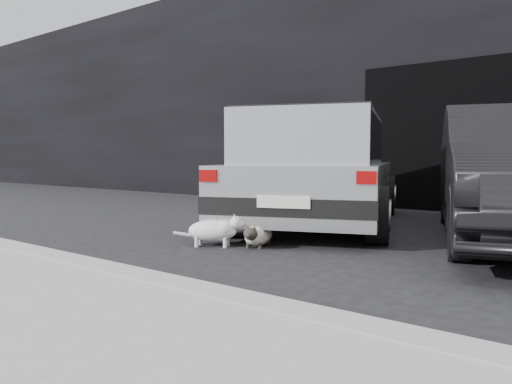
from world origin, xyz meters
The scene contains 8 objects.
ground centered at (0.00, 0.00, 0.00)m, with size 80.00×80.00×0.00m, color black.
building_facade centered at (1.00, 6.00, 2.50)m, with size 34.00×4.00×5.00m, color black.
garage_opening centered at (1.00, 3.99, 1.30)m, with size 4.00×0.10×2.60m, color black.
curb centered at (1.00, -2.60, 0.06)m, with size 18.00×0.25×0.12m, color gray.
sidewalk centered at (1.00, -3.80, 0.06)m, with size 18.00×2.20×0.11m, color gray.
silver_hatchback centered at (-0.37, 1.16, 0.85)m, with size 3.29×4.61×1.56m.
cat_siamese centered at (0.04, -0.73, 0.12)m, with size 0.42×0.72×0.27m.
cat_white centered at (-0.32, -0.99, 0.18)m, with size 0.68×0.50×0.36m.
Camera 1 is at (3.26, -4.86, 0.95)m, focal length 35.00 mm.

